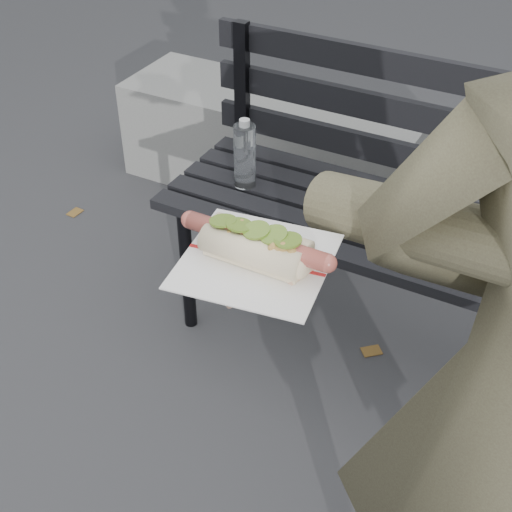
{
  "coord_description": "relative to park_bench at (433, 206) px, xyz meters",
  "views": [
    {
      "loc": [
        0.25,
        -0.66,
        1.59
      ],
      "look_at": [
        -0.1,
        -0.01,
        1.02
      ],
      "focal_mm": 50.0,
      "sensor_mm": 36.0,
      "label": 1
    }
  ],
  "objects": [
    {
      "name": "park_bench",
      "position": [
        0.0,
        0.0,
        0.0
      ],
      "size": [
        1.5,
        0.44,
        0.88
      ],
      "color": "black",
      "rests_on": "ground"
    },
    {
      "name": "concrete_block",
      "position": [
        -0.81,
        0.63,
        -0.32
      ],
      "size": [
        1.2,
        0.4,
        0.4
      ],
      "primitive_type": "cube",
      "color": "slate",
      "rests_on": "ground"
    },
    {
      "name": "held_hotdog",
      "position": [
        0.18,
        -0.92,
        0.53
      ],
      "size": [
        0.63,
        0.32,
        0.2
      ],
      "color": "#46402F"
    }
  ]
}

